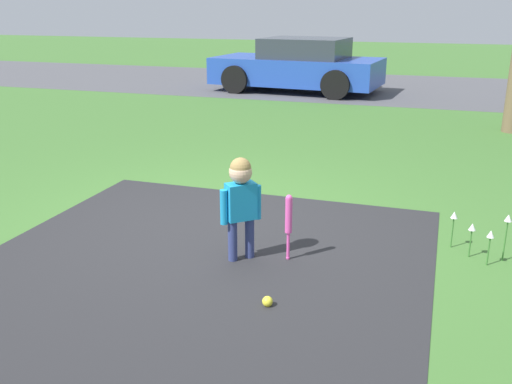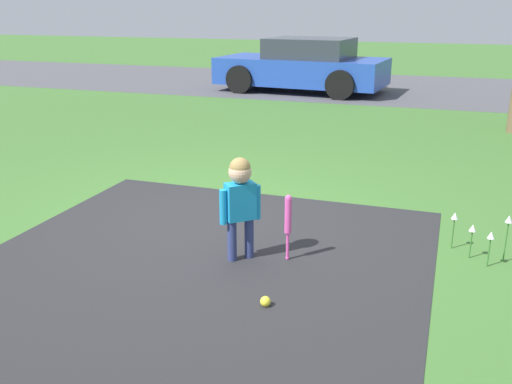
{
  "view_description": "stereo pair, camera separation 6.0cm",
  "coord_description": "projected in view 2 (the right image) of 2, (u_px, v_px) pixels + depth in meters",
  "views": [
    {
      "loc": [
        2.11,
        -4.92,
        2.07
      ],
      "look_at": [
        0.58,
        -0.32,
        0.48
      ],
      "focal_mm": 40.0,
      "sensor_mm": 36.0,
      "label": 1
    },
    {
      "loc": [
        2.16,
        -4.9,
        2.07
      ],
      "look_at": [
        0.58,
        -0.32,
        0.48
      ],
      "focal_mm": 40.0,
      "sensor_mm": 36.0,
      "label": 2
    }
  ],
  "objects": [
    {
      "name": "street_strip",
      "position": [
        368.0,
        87.0,
        15.14
      ],
      "size": [
        40.0,
        6.0,
        0.01
      ],
      "color": "#4C4C51",
      "rests_on": "ground"
    },
    {
      "name": "child",
      "position": [
        240.0,
        195.0,
        4.7
      ],
      "size": [
        0.28,
        0.27,
        0.9
      ],
      "rotation": [
        0.0,
        0.0,
        0.75
      ],
      "color": "navy",
      "rests_on": "ground"
    },
    {
      "name": "baseball_bat",
      "position": [
        288.0,
        218.0,
        4.75
      ],
      "size": [
        0.06,
        0.06,
        0.58
      ],
      "color": "#E54CA5",
      "rests_on": "ground"
    },
    {
      "name": "parked_car",
      "position": [
        303.0,
        66.0,
        14.15
      ],
      "size": [
        4.23,
        2.34,
        1.31
      ],
      "rotation": [
        0.0,
        0.0,
        3.06
      ],
      "color": "#2347AD",
      "rests_on": "ground"
    },
    {
      "name": "flower_bed",
      "position": [
        503.0,
        229.0,
        4.76
      ],
      "size": [
        0.7,
        0.39,
        0.43
      ],
      "color": "#38702D",
      "rests_on": "ground"
    },
    {
      "name": "ground_plane",
      "position": [
        211.0,
        222.0,
        5.71
      ],
      "size": [
        60.0,
        60.0,
        0.0
      ],
      "primitive_type": "plane",
      "color": "#3D6B2D"
    },
    {
      "name": "driveway_strip",
      "position": [
        90.0,
        371.0,
        3.38
      ],
      "size": [
        3.76,
        7.0,
        0.01
      ],
      "color": "#262628",
      "rests_on": "ground"
    },
    {
      "name": "sports_ball",
      "position": [
        265.0,
        301.0,
        4.1
      ],
      "size": [
        0.08,
        0.08,
        0.08
      ],
      "color": "yellow",
      "rests_on": "ground"
    }
  ]
}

